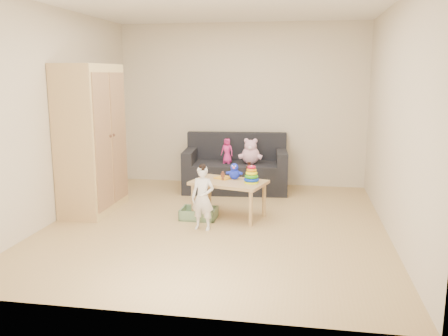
% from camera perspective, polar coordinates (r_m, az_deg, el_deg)
% --- Properties ---
extents(room, '(4.50, 4.50, 4.50)m').
position_cam_1_polar(room, '(5.55, -0.95, 6.11)').
color(room, tan).
rests_on(room, ground).
extents(wardrobe, '(0.53, 1.07, 1.92)m').
position_cam_1_polar(wardrobe, '(6.44, -15.65, 3.37)').
color(wardrobe, '#D4B674').
rests_on(wardrobe, ground).
extents(sofa, '(1.64, 0.92, 0.45)m').
position_cam_1_polar(sofa, '(7.40, 1.39, -1.05)').
color(sofa, black).
rests_on(sofa, ground).
extents(play_table, '(1.02, 0.79, 0.47)m').
position_cam_1_polar(play_table, '(6.02, 0.59, -3.77)').
color(play_table, tan).
rests_on(play_table, ground).
extents(storage_bin, '(0.45, 0.34, 0.13)m').
position_cam_1_polar(storage_bin, '(6.02, -3.05, -5.47)').
color(storage_bin, '#648661').
rests_on(storage_bin, ground).
extents(toddler, '(0.30, 0.22, 0.74)m').
position_cam_1_polar(toddler, '(5.53, -2.57, -3.70)').
color(toddler, white).
rests_on(toddler, ground).
extents(pink_bear, '(0.30, 0.26, 0.33)m').
position_cam_1_polar(pink_bear, '(7.25, 3.23, 1.79)').
color(pink_bear, '#E2A6C6').
rests_on(pink_bear, sofa).
extents(doll, '(0.21, 0.17, 0.38)m').
position_cam_1_polar(doll, '(7.27, 0.37, 2.04)').
color(doll, '#DA2882').
rests_on(doll, sofa).
extents(ring_stacker, '(0.19, 0.19, 0.22)m').
position_cam_1_polar(ring_stacker, '(5.86, 3.33, -0.97)').
color(ring_stacker, '#E8FF0D').
rests_on(ring_stacker, play_table).
extents(brown_bottle, '(0.08, 0.08, 0.23)m').
position_cam_1_polar(brown_bottle, '(6.03, 3.03, -0.52)').
color(brown_bottle, black).
rests_on(brown_bottle, play_table).
extents(blue_plush, '(0.20, 0.17, 0.21)m').
position_cam_1_polar(blue_plush, '(6.06, 1.26, -0.37)').
color(blue_plush, '#1A2DF2').
rests_on(blue_plush, play_table).
extents(wooden_figure, '(0.05, 0.04, 0.12)m').
position_cam_1_polar(wooden_figure, '(6.00, -0.15, -0.93)').
color(wooden_figure, brown).
rests_on(wooden_figure, play_table).
extents(yellow_book, '(0.26, 0.26, 0.01)m').
position_cam_1_polar(yellow_book, '(6.13, -0.02, -1.18)').
color(yellow_book, '#F1A419').
rests_on(yellow_book, play_table).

